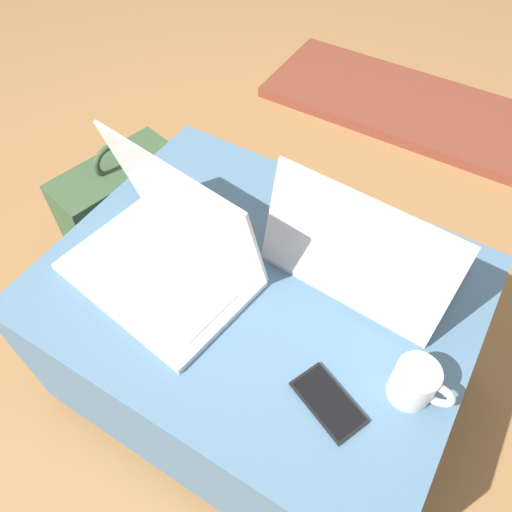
{
  "coord_description": "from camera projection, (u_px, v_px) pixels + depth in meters",
  "views": [
    {
      "loc": [
        0.31,
        -0.51,
        1.32
      ],
      "look_at": [
        -0.01,
        0.0,
        0.55
      ],
      "focal_mm": 35.0,
      "sensor_mm": 36.0,
      "label": 1
    }
  ],
  "objects": [
    {
      "name": "backpack",
      "position": [
        128.0,
        223.0,
        1.5
      ],
      "size": [
        0.26,
        0.37,
        0.51
      ],
      "rotation": [
        0.0,
        0.0,
        -1.81
      ],
      "color": "#385133",
      "rests_on": "ground_plane"
    },
    {
      "name": "ottoman",
      "position": [
        258.0,
        337.0,
        1.22
      ],
      "size": [
        0.88,
        0.69,
        0.47
      ],
      "color": "#2A3D4E",
      "rests_on": "ground_plane"
    },
    {
      "name": "ground_plane",
      "position": [
        258.0,
        378.0,
        1.41
      ],
      "size": [
        14.0,
        14.0,
        0.0
      ],
      "primitive_type": "plane",
      "color": "#9E7042"
    },
    {
      "name": "coffee_mug",
      "position": [
        416.0,
        383.0,
        0.86
      ],
      "size": [
        0.11,
        0.08,
        0.09
      ],
      "color": "white",
      "rests_on": "ottoman"
    },
    {
      "name": "laptop_near",
      "position": [
        167.0,
        251.0,
        1.02
      ],
      "size": [
        0.41,
        0.31,
        0.27
      ],
      "rotation": [
        0.0,
        0.0,
        -0.14
      ],
      "color": "silver",
      "rests_on": "ottoman"
    },
    {
      "name": "fireplace_hearth",
      "position": [
        428.0,
        113.0,
        2.13
      ],
      "size": [
        1.4,
        0.5,
        0.04
      ],
      "color": "brown",
      "rests_on": "ground_plane"
    },
    {
      "name": "laptop_far",
      "position": [
        362.0,
        257.0,
        1.01
      ],
      "size": [
        0.39,
        0.27,
        0.25
      ],
      "rotation": [
        0.0,
        0.0,
        3.07
      ],
      "color": "silver",
      "rests_on": "ottoman"
    },
    {
      "name": "cell_phone",
      "position": [
        328.0,
        402.0,
        0.88
      ],
      "size": [
        0.15,
        0.12,
        0.01
      ],
      "rotation": [
        0.0,
        0.0,
        4.31
      ],
      "color": "black",
      "rests_on": "ottoman"
    }
  ]
}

